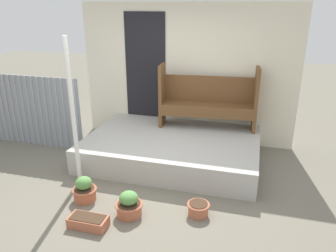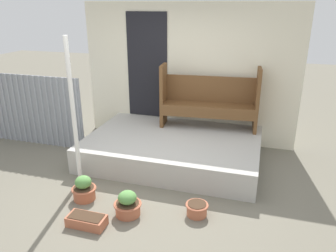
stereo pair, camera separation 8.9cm
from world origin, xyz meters
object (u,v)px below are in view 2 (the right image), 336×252
at_px(flower_pot_left, 84,189).
at_px(planter_box_rect, 87,221).
at_px(flower_pot_right, 197,209).
at_px(flower_pot_middle, 128,205).
at_px(support_post, 73,113).
at_px(bench, 209,98).

bearing_deg(flower_pot_left, planter_box_rect, -57.47).
relative_size(flower_pot_right, planter_box_rect, 0.63).
bearing_deg(flower_pot_left, flower_pot_middle, -12.42).
relative_size(support_post, bench, 1.24).
relative_size(bench, planter_box_rect, 3.68).
height_order(bench, planter_box_rect, bench).
height_order(flower_pot_right, planter_box_rect, flower_pot_right).
distance_m(support_post, flower_pot_right, 2.18).
relative_size(flower_pot_middle, flower_pot_right, 1.21).
xyz_separation_m(support_post, flower_pot_middle, (1.05, -0.60, -0.94)).
relative_size(flower_pot_middle, planter_box_rect, 0.76).
bearing_deg(flower_pot_middle, flower_pot_left, 167.58).
bearing_deg(flower_pot_middle, flower_pot_right, 15.83).
relative_size(bench, flower_pot_right, 5.89).
bearing_deg(flower_pot_right, flower_pot_middle, -164.17).
bearing_deg(bench, flower_pot_right, -88.29).
height_order(flower_pot_left, flower_pot_middle, flower_pot_left).
relative_size(support_post, flower_pot_left, 6.13).
bearing_deg(flower_pot_left, support_post, 126.76).
distance_m(bench, flower_pot_middle, 2.59).
xyz_separation_m(flower_pot_left, flower_pot_right, (1.58, 0.08, -0.06)).
bearing_deg(planter_box_rect, support_post, 124.54).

